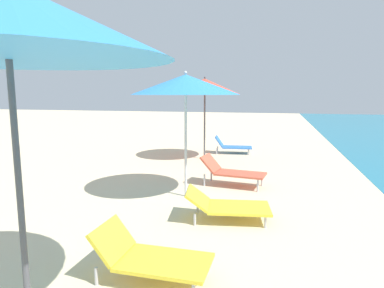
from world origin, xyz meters
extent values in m
cylinder|color=#4C4C51|center=(0.53, 7.50, 1.11)|extent=(0.05, 0.05, 2.22)
cone|color=#338CD8|center=(0.53, 7.50, 2.50)|extent=(2.40, 2.40, 0.55)
cube|color=yellow|center=(1.33, 8.57, 0.21)|extent=(0.97, 0.62, 0.04)
cube|color=yellow|center=(0.72, 8.58, 0.40)|extent=(0.29, 0.61, 0.35)
cylinder|color=#B2B2B7|center=(1.71, 8.82, 0.10)|extent=(0.04, 0.04, 0.19)
cylinder|color=#B2B2B7|center=(0.66, 8.83, 0.10)|extent=(0.04, 0.04, 0.19)
cylinder|color=#B2B2B7|center=(0.66, 8.32, 0.10)|extent=(0.04, 0.04, 0.19)
cylinder|color=silver|center=(0.76, 11.51, 0.98)|extent=(0.05, 0.05, 1.95)
cone|color=#338CD8|center=(0.76, 11.51, 2.14)|extent=(2.03, 2.03, 0.37)
sphere|color=silver|center=(0.76, 11.51, 2.36)|extent=(0.06, 0.06, 0.06)
cube|color=#D8593F|center=(1.71, 12.45, 0.28)|extent=(1.10, 0.70, 0.04)
cube|color=#D8593F|center=(1.05, 12.54, 0.46)|extent=(0.40, 0.61, 0.35)
cylinder|color=#B2B2B7|center=(2.16, 12.62, 0.13)|extent=(0.04, 0.04, 0.26)
cylinder|color=#B2B2B7|center=(2.09, 12.16, 0.13)|extent=(0.04, 0.04, 0.26)
cylinder|color=#B2B2B7|center=(1.02, 12.78, 0.13)|extent=(0.04, 0.04, 0.26)
cylinder|color=#B2B2B7|center=(0.96, 12.31, 0.13)|extent=(0.04, 0.04, 0.26)
cube|color=yellow|center=(1.89, 10.51, 0.20)|extent=(1.05, 0.81, 0.04)
cube|color=yellow|center=(1.25, 10.42, 0.35)|extent=(0.45, 0.72, 0.28)
cylinder|color=#B2B2B7|center=(2.23, 10.85, 0.09)|extent=(0.04, 0.04, 0.18)
cylinder|color=#B2B2B7|center=(2.31, 10.29, 0.09)|extent=(0.04, 0.04, 0.18)
cylinder|color=#B2B2B7|center=(1.19, 10.69, 0.09)|extent=(0.04, 0.04, 0.18)
cylinder|color=#B2B2B7|center=(1.27, 10.13, 0.09)|extent=(0.04, 0.04, 0.18)
cylinder|color=#4C4C51|center=(0.32, 15.29, 0.97)|extent=(0.05, 0.05, 1.95)
cone|color=#E54C38|center=(0.32, 15.29, 2.18)|extent=(2.08, 2.08, 0.46)
sphere|color=#4C4C51|center=(0.32, 15.29, 2.44)|extent=(0.06, 0.06, 0.06)
cube|color=blue|center=(1.18, 16.45, 0.21)|extent=(1.01, 0.65, 0.04)
cube|color=blue|center=(0.59, 16.39, 0.40)|extent=(0.32, 0.58, 0.36)
cylinder|color=#B2B2B7|center=(1.53, 16.72, 0.09)|extent=(0.04, 0.04, 0.19)
cylinder|color=#B2B2B7|center=(1.58, 16.26, 0.09)|extent=(0.04, 0.04, 0.19)
cylinder|color=#B2B2B7|center=(0.49, 16.61, 0.09)|extent=(0.04, 0.04, 0.19)
cylinder|color=#B2B2B7|center=(0.54, 16.15, 0.09)|extent=(0.04, 0.04, 0.19)
camera|label=1|loc=(2.42, 5.41, 1.98)|focal=31.55mm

